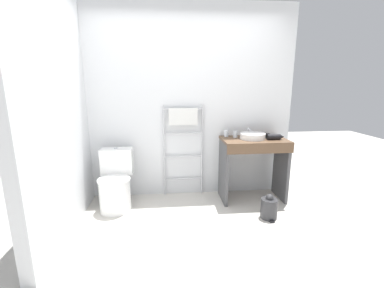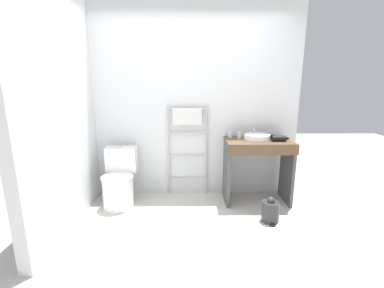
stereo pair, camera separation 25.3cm
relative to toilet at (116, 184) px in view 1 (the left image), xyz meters
name	(u,v)px [view 1 (the left image)]	position (x,y,z in m)	size (l,w,h in m)	color
ground_plane	(200,251)	(0.97, -1.00, -0.32)	(12.00, 12.00, 0.00)	beige
wall_back	(188,103)	(0.97, 0.43, 0.99)	(2.94, 0.12, 2.63)	silver
wall_side	(61,109)	(-0.44, -0.32, 0.99)	(0.12, 2.04, 2.63)	silver
toilet	(116,184)	(0.00, 0.00, 0.00)	(0.41, 0.56, 0.76)	white
towel_radiator	(183,130)	(0.90, 0.32, 0.63)	(0.56, 0.06, 1.30)	silver
vanity_counter	(253,160)	(1.83, 0.08, 0.25)	(0.86, 0.53, 0.86)	brown
sink_basin	(253,136)	(1.81, 0.09, 0.58)	(0.34, 0.34, 0.08)	white
faucet	(249,131)	(1.81, 0.27, 0.61)	(0.02, 0.10, 0.11)	silver
cup_near_wall	(226,133)	(1.49, 0.27, 0.59)	(0.06, 0.06, 0.09)	silver
cup_near_edge	(235,134)	(1.60, 0.21, 0.59)	(0.06, 0.06, 0.09)	silver
hair_dryer	(274,137)	(2.08, 0.02, 0.58)	(0.23, 0.18, 0.07)	black
trash_bin	(269,208)	(1.87, -0.46, -0.19)	(0.20, 0.23, 0.31)	#333335
bath_mat	(108,238)	(0.03, -0.71, -0.31)	(0.56, 0.36, 0.01)	silver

